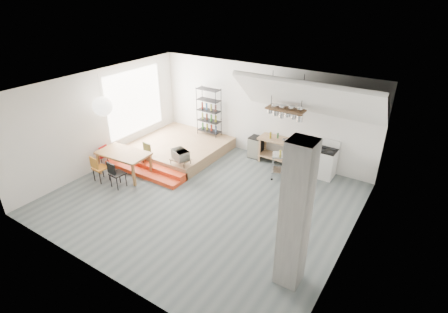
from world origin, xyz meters
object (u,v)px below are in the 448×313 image
Objects in this scene: stove at (325,163)px; mini_fridge at (256,147)px; dining_table at (123,155)px; rolling_cart at (285,163)px.

mini_fridge is (-2.50, 0.04, -0.10)m from stove.
stove is 1.56× the size of mini_fridge.
stove is 6.38m from dining_table.
dining_table is 2.24× the size of mini_fridge.
stove reaches higher than mini_fridge.
rolling_cart is at bearing -140.87° from stove.
rolling_cart is (-1.00, -0.82, 0.05)m from stove.
stove is 1.25× the size of rolling_cart.
dining_table is 1.81× the size of rolling_cart.
mini_fridge is at bearing 128.07° from rolling_cart.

